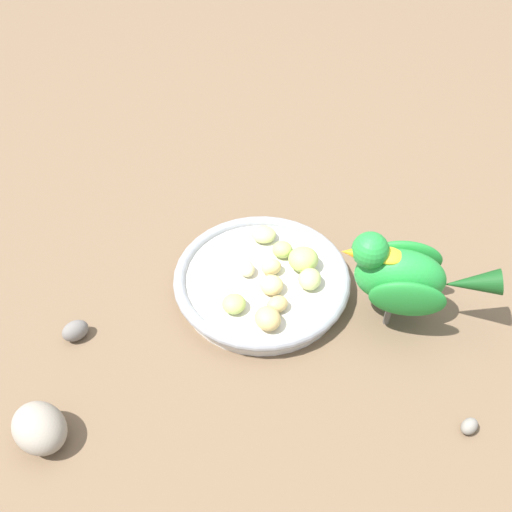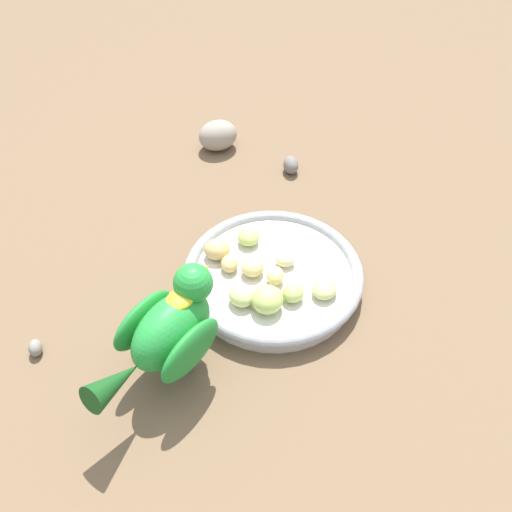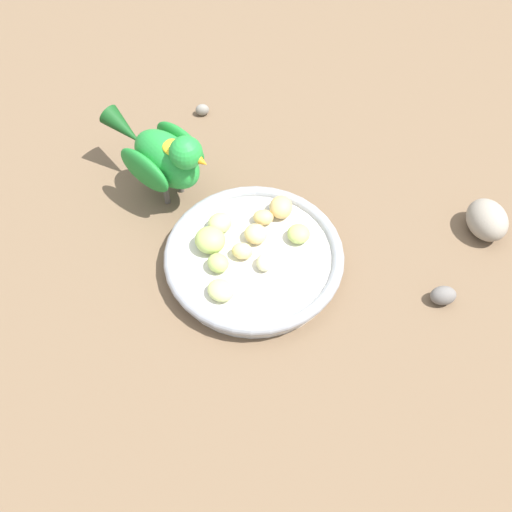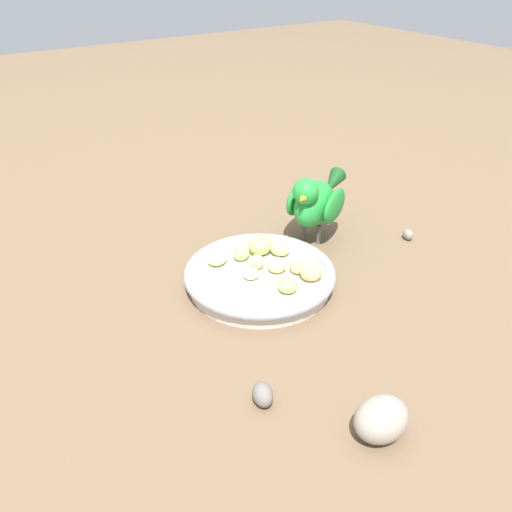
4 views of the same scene
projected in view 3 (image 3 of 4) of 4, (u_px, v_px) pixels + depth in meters
The scene contains 16 objects.
ground_plane at pixel (237, 285), 0.80m from camera, with size 4.00×4.00×0.00m, color brown.
feeding_bowl at pixel (254, 258), 0.81m from camera, with size 0.22×0.22×0.03m.
apple_piece_0 at pixel (256, 234), 0.81m from camera, with size 0.03×0.03×0.02m, color #E5C67F.
apple_piece_1 at pixel (221, 290), 0.76m from camera, with size 0.03×0.03×0.02m, color #C6D17A.
apple_piece_2 at pixel (218, 263), 0.78m from camera, with size 0.03×0.02×0.02m, color #B2CC66.
apple_piece_3 at pixel (266, 265), 0.78m from camera, with size 0.02×0.02×0.02m, color beige.
apple_piece_4 at pixel (242, 251), 0.79m from camera, with size 0.03×0.02×0.02m, color #E5C67F.
apple_piece_5 at pixel (210, 240), 0.80m from camera, with size 0.04×0.04×0.03m, color #B2CC66.
apple_piece_6 at pixel (281, 207), 0.83m from camera, with size 0.03×0.03×0.02m, color tan.
apple_piece_7 at pixel (299, 234), 0.81m from camera, with size 0.03×0.03×0.02m, color #B2CC66.
apple_piece_8 at pixel (263, 217), 0.82m from camera, with size 0.03×0.02×0.02m, color tan.
apple_piece_9 at pixel (220, 223), 0.82m from camera, with size 0.03×0.03×0.02m, color #C6D17A.
parrot at pixel (164, 155), 0.83m from camera, with size 0.17×0.12×0.13m.
rock_large at pixel (487, 220), 0.83m from camera, with size 0.06×0.05×0.05m, color gray.
pebble_0 at pixel (443, 295), 0.78m from camera, with size 0.03×0.02×0.02m, color slate.
pebble_1 at pixel (202, 110), 0.97m from camera, with size 0.02×0.01×0.02m, color gray.
Camera 3 is at (-0.42, 0.13, 0.67)m, focal length 46.12 mm.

